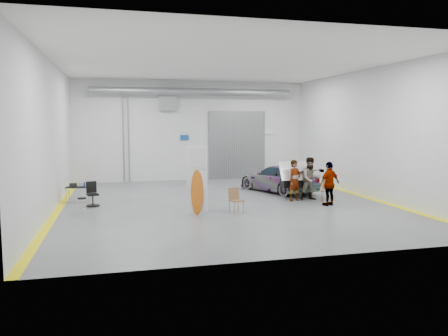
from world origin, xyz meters
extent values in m
plane|color=#5C5E63|center=(0.00, 0.00, 0.00)|extent=(16.00, 16.00, 0.00)
cube|color=silver|center=(-7.00, 0.00, 3.00)|extent=(0.02, 16.00, 6.00)
cube|color=silver|center=(7.00, 0.00, 3.00)|extent=(0.02, 16.00, 6.00)
cube|color=silver|center=(0.00, 8.00, 3.00)|extent=(14.00, 0.02, 6.00)
cube|color=silver|center=(0.00, -8.00, 3.00)|extent=(14.00, 0.02, 6.00)
cube|color=white|center=(0.00, 0.00, 6.00)|extent=(14.00, 16.00, 0.02)
cube|color=gray|center=(2.80, 7.92, 2.10)|extent=(3.60, 0.12, 4.20)
cube|color=gray|center=(-1.50, 7.92, 4.80)|extent=(1.00, 0.50, 1.20)
cylinder|color=gray|center=(0.00, 7.40, 5.30)|extent=(11.90, 0.44, 0.44)
cube|color=#13439A|center=(-0.50, 7.92, 2.60)|extent=(0.50, 0.04, 0.30)
cube|color=white|center=(4.80, 7.92, 2.90)|extent=(0.70, 0.04, 0.25)
cylinder|color=gray|center=(-3.80, 7.92, 2.50)|extent=(0.08, 0.08, 5.00)
cylinder|color=gray|center=(-4.10, 7.92, 2.50)|extent=(0.08, 0.08, 5.00)
cube|color=#FAED0D|center=(-6.85, 0.00, 0.01)|extent=(0.30, 16.00, 0.01)
cube|color=#FAED0D|center=(6.85, 0.00, 0.01)|extent=(0.30, 16.00, 0.01)
imported|color=silver|center=(3.45, 2.42, 0.68)|extent=(3.46, 5.05, 1.36)
imported|color=brown|center=(3.22, -0.22, 0.92)|extent=(0.79, 0.66, 1.85)
imported|color=#446B7E|center=(4.00, -0.22, 0.97)|extent=(0.96, 0.73, 1.95)
imported|color=olive|center=(4.20, -1.62, 0.94)|extent=(1.18, 0.79, 1.88)
cube|color=white|center=(-1.52, -2.04, 0.93)|extent=(0.78, 0.17, 1.68)
ellipsoid|color=orange|center=(-1.52, -2.12, 0.88)|extent=(0.50, 0.30, 1.77)
cube|color=white|center=(-1.52, -2.06, 2.19)|extent=(0.76, 0.17, 0.88)
cylinder|color=white|center=(-1.85, -2.04, 1.40)|extent=(0.02, 0.02, 2.79)
cylinder|color=white|center=(-1.20, -2.04, 1.40)|extent=(0.02, 0.02, 2.79)
cube|color=brown|center=(-0.04, -2.18, 0.50)|extent=(0.56, 0.54, 0.04)
cube|color=brown|center=(-0.04, -1.97, 0.75)|extent=(0.47, 0.20, 0.44)
cube|color=brown|center=(4.53, -0.74, 0.48)|extent=(0.62, 0.61, 0.04)
cube|color=brown|center=(4.53, -0.54, 0.73)|extent=(0.42, 0.34, 0.43)
cylinder|color=black|center=(-5.83, -1.12, 0.65)|extent=(0.32, 0.32, 0.05)
torus|color=silver|center=(-5.83, -1.12, 0.21)|extent=(0.34, 0.34, 0.02)
cylinder|color=gray|center=(-6.68, 1.68, 0.32)|extent=(0.03, 0.03, 0.64)
cylinder|color=gray|center=(-5.71, 1.68, 0.32)|extent=(0.03, 0.03, 0.64)
cylinder|color=gray|center=(-6.68, 2.12, 0.32)|extent=(0.03, 0.03, 0.64)
cylinder|color=gray|center=(-5.71, 2.12, 0.32)|extent=(0.03, 0.03, 0.64)
cube|color=black|center=(-6.19, 1.90, 0.65)|extent=(1.14, 0.71, 0.04)
cylinder|color=navy|center=(-5.93, 1.81, 0.77)|extent=(0.07, 0.07, 0.19)
cube|color=black|center=(-6.41, 1.94, 0.75)|extent=(0.31, 0.19, 0.16)
cylinder|color=black|center=(-5.52, 0.57, 0.04)|extent=(0.54, 0.54, 0.04)
cylinder|color=black|center=(-5.52, 0.57, 0.27)|extent=(0.06, 0.06, 0.47)
cube|color=black|center=(-5.52, 0.57, 0.50)|extent=(0.55, 0.55, 0.07)
cube|color=black|center=(-5.52, 0.79, 0.80)|extent=(0.43, 0.17, 0.48)
cube|color=silver|center=(3.45, 0.33, 1.38)|extent=(1.58, 0.96, 0.04)
camera|label=1|loc=(-4.49, -18.26, 3.52)|focal=35.00mm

